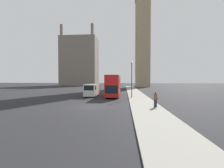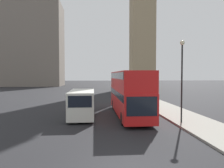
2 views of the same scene
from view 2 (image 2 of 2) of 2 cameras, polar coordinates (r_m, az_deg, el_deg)
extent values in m
cube|color=tan|center=(67.07, 7.90, 17.05)|extent=(6.55, 6.55, 41.87)
cube|color=slate|center=(84.65, -20.26, 9.51)|extent=(21.53, 13.80, 29.33)
cube|color=red|center=(20.76, 4.39, -4.38)|extent=(2.44, 11.34, 2.26)
cube|color=red|center=(20.62, 4.40, 0.98)|extent=(2.44, 11.11, 1.62)
cube|color=black|center=(20.69, 4.39, -2.44)|extent=(2.48, 10.88, 0.55)
cube|color=black|center=(20.62, 4.41, 2.19)|extent=(2.48, 10.66, 0.55)
cube|color=black|center=(15.18, 7.82, -5.83)|extent=(2.14, 0.03, 1.35)
cylinder|color=black|center=(16.89, 3.57, -9.01)|extent=(0.68, 1.02, 1.02)
cylinder|color=black|center=(17.23, 9.42, -8.81)|extent=(0.68, 1.02, 1.02)
cylinder|color=black|center=(24.66, 0.88, -5.42)|extent=(0.68, 1.02, 1.02)
cylinder|color=black|center=(24.89, 4.92, -5.35)|extent=(0.68, 1.02, 1.02)
cube|color=silver|center=(19.78, -7.83, -4.99)|extent=(2.13, 5.84, 2.25)
cube|color=black|center=(16.81, -8.37, -4.59)|extent=(1.81, 0.02, 0.90)
cube|color=black|center=(17.84, -8.16, -4.19)|extent=(2.16, 1.05, 0.72)
cylinder|color=black|center=(18.04, -10.72, -8.82)|extent=(0.53, 0.71, 0.71)
cylinder|color=black|center=(17.94, -5.57, -8.85)|extent=(0.53, 0.71, 0.71)
cylinder|color=black|center=(21.93, -9.64, -6.83)|extent=(0.53, 0.71, 0.71)
cylinder|color=black|center=(21.85, -5.43, -6.84)|extent=(0.53, 0.71, 0.71)
cylinder|color=black|center=(17.67, 17.76, -0.01)|extent=(0.12, 0.12, 5.99)
sphere|color=beige|center=(17.83, 17.89, 10.24)|extent=(0.36, 0.36, 0.36)
camera|label=1|loc=(11.72, 147.05, -4.68)|focal=24.00mm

